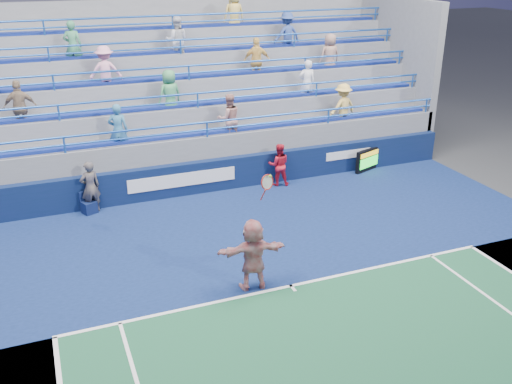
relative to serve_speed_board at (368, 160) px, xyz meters
name	(u,v)px	position (x,y,z in m)	size (l,w,h in m)	color
ground	(291,287)	(-5.97, -6.23, -0.42)	(120.00, 120.00, 0.00)	#333538
sponsor_wall	(211,176)	(-5.97, 0.27, 0.13)	(18.00, 0.32, 1.10)	#0A1B3B
bleacher_stand	(180,119)	(-5.98, 4.04, 1.13)	(18.00, 5.60, 6.13)	slate
serve_speed_board	(368,160)	(0.00, 0.00, 0.00)	(1.17, 0.55, 0.84)	black
judge_chair	(89,206)	(-10.02, -0.08, -0.20)	(0.51, 0.53, 0.70)	#0D183F
tennis_player	(253,254)	(-6.84, -5.92, 0.48)	(1.71, 0.72, 2.87)	silver
line_judge	(90,187)	(-9.90, -0.02, 0.41)	(0.61, 0.40, 1.66)	#131735
ball_girl	(279,165)	(-3.62, -0.09, 0.33)	(0.73, 0.57, 1.50)	red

